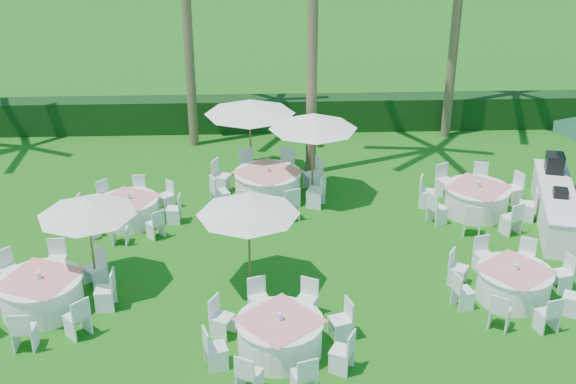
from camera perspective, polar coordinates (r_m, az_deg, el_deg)
name	(u,v)px	position (r m, az deg, el deg)	size (l,w,h in m)	color
ground	(260,319)	(16.00, -2.22, -10.00)	(120.00, 120.00, 0.00)	#195B0F
hedge	(258,114)	(26.52, -2.42, 6.20)	(34.00, 1.00, 1.20)	black
banquet_table_a	(42,293)	(16.95, -18.90, -7.58)	(3.21, 3.21, 0.97)	white
banquet_table_b	(280,335)	(14.83, -0.65, -11.24)	(3.06, 3.06, 0.94)	white
banquet_table_c	(514,283)	(17.24, 17.39, -6.89)	(2.96, 2.96, 0.91)	white
banquet_table_d	(130,210)	(20.22, -12.40, -1.38)	(2.81, 2.81, 0.86)	white
banquet_table_e	(268,184)	(21.07, -1.61, 0.60)	(3.33, 3.33, 1.03)	white
banquet_table_f	(476,199)	(20.92, 14.66, -0.55)	(3.13, 3.13, 0.96)	white
umbrella_a	(86,207)	(16.66, -15.64, -1.13)	(2.22, 2.22, 2.30)	brown
umbrella_b	(248,206)	(16.06, -3.16, -1.12)	(2.34, 2.34, 2.31)	brown
umbrella_c	(250,107)	(21.92, -3.05, 6.74)	(2.76, 2.76, 2.52)	brown
umbrella_d	(313,121)	(20.40, 2.01, 5.62)	(2.52, 2.52, 2.62)	brown
buffet_table	(555,204)	(21.00, 20.36, -0.93)	(1.99, 4.37, 1.52)	white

